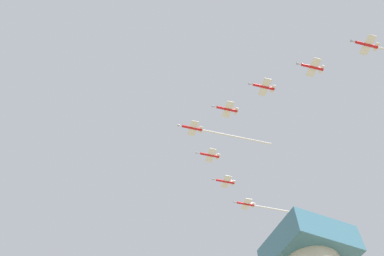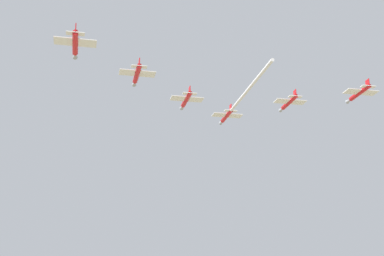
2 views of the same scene
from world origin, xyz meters
TOP-DOWN VIEW (x-y plane):
  - jet_lead at (15.53, -0.13)m, footprint 12.17×50.30m
  - jet_port_inner at (-0.45, 0.81)m, footprint 9.95×13.43m
  - jet_starboard_inner at (31.01, -4.24)m, footprint 9.95×13.43m
  - jet_port_outer at (-18.33, -10.06)m, footprint 9.95×13.43m
  - jet_starboard_outer at (44.58, -20.17)m, footprint 9.95×13.43m
  - jet_center_rear at (-36.85, -24.88)m, footprint 9.95×13.43m

SIDE VIEW (x-z plane):
  - jet_center_rear at x=-36.85m, z-range 166.89..169.68m
  - jet_port_inner at x=-0.45m, z-range 167.36..170.14m
  - jet_starboard_outer at x=44.58m, z-range 168.10..170.88m
  - jet_lead at x=15.53m, z-range 168.16..170.94m
  - jet_port_outer at x=-18.33m, z-range 168.24..171.02m
  - jet_starboard_inner at x=31.01m, z-range 168.97..171.76m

